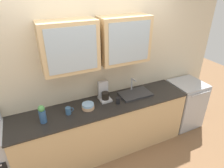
% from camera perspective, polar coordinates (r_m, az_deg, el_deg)
% --- Properties ---
extents(ground_plane, '(10.00, 10.00, 0.00)m').
position_cam_1_polar(ground_plane, '(3.49, -2.17, -18.14)').
color(ground_plane, brown).
extents(back_wall_unit, '(4.53, 0.42, 2.62)m').
position_cam_1_polar(back_wall_unit, '(2.93, -5.10, 5.50)').
color(back_wall_unit, beige).
rests_on(back_wall_unit, ground_plane).
extents(counter, '(2.68, 0.60, 0.88)m').
position_cam_1_polar(counter, '(3.19, -2.31, -12.63)').
color(counter, tan).
rests_on(counter, ground_plane).
extents(sink_faucet, '(0.50, 0.31, 0.25)m').
position_cam_1_polar(sink_faucet, '(3.18, 6.71, -2.75)').
color(sink_faucet, '#2D2D30').
rests_on(sink_faucet, counter).
extents(bowl_stack, '(0.18, 0.18, 0.08)m').
position_cam_1_polar(bowl_stack, '(2.84, -6.96, -6.39)').
color(bowl_stack, '#E0AD7F').
rests_on(bowl_stack, counter).
extents(vase, '(0.09, 0.09, 0.25)m').
position_cam_1_polar(vase, '(2.67, -19.57, -8.22)').
color(vase, '#33598C').
rests_on(vase, counter).
extents(cup_near_sink, '(0.10, 0.07, 0.10)m').
position_cam_1_polar(cup_near_sink, '(2.93, 1.74, -4.78)').
color(cup_near_sink, black).
rests_on(cup_near_sink, counter).
extents(cup_near_bowls, '(0.11, 0.08, 0.10)m').
position_cam_1_polar(cup_near_bowls, '(2.78, -12.55, -7.51)').
color(cup_near_bowls, '#38608C').
rests_on(cup_near_bowls, counter).
extents(dishwasher, '(0.56, 0.59, 0.88)m').
position_cam_1_polar(dishwasher, '(3.99, 20.32, -5.37)').
color(dishwasher, '#ADAFB5').
rests_on(dishwasher, ground_plane).
extents(coffee_maker, '(0.17, 0.20, 0.29)m').
position_cam_1_polar(coffee_maker, '(3.00, -2.33, -2.60)').
color(coffee_maker, '#B7B7BC').
rests_on(coffee_maker, counter).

